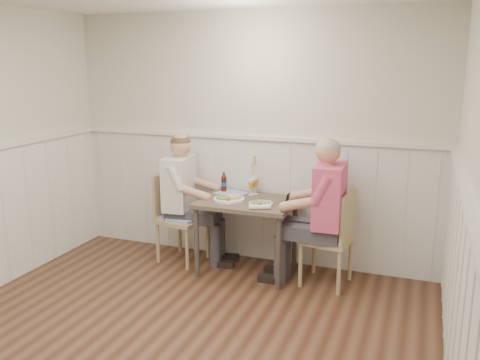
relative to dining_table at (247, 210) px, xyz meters
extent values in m
cube|color=beige|center=(-0.11, 0.41, 0.65)|extent=(4.00, 0.04, 2.60)
cube|color=beige|center=(1.89, -1.84, 0.65)|extent=(0.04, 4.50, 2.60)
cube|color=silver|center=(-0.11, 0.39, 0.00)|extent=(3.98, 0.03, 1.30)
cube|color=silver|center=(1.88, -1.84, 0.00)|extent=(0.03, 4.48, 1.30)
cube|color=silver|center=(-0.11, 0.38, 0.67)|extent=(3.98, 0.06, 0.04)
cube|color=silver|center=(1.86, -1.84, 0.67)|extent=(0.06, 4.48, 0.04)
cube|color=brown|center=(0.00, 0.00, 0.08)|extent=(0.93, 0.70, 0.04)
cylinder|color=#3F3833|center=(-0.42, -0.30, -0.29)|extent=(0.05, 0.05, 0.71)
cylinder|color=#3F3833|center=(-0.42, 0.30, -0.29)|extent=(0.05, 0.05, 0.71)
cylinder|color=#3F3833|center=(0.42, -0.30, -0.29)|extent=(0.05, 0.05, 0.71)
cylinder|color=#3F3833|center=(0.42, 0.30, -0.29)|extent=(0.05, 0.05, 0.71)
cube|color=tan|center=(0.81, -0.01, -0.20)|extent=(0.49, 0.49, 0.04)
cube|color=#4A5AA8|center=(0.81, -0.01, -0.17)|extent=(0.44, 0.44, 0.03)
cube|color=tan|center=(1.00, -0.04, 0.04)|extent=(0.09, 0.44, 0.46)
cylinder|color=tan|center=(0.97, -0.22, -0.44)|extent=(0.04, 0.04, 0.43)
cylinder|color=tan|center=(0.60, -0.17, -0.44)|extent=(0.04, 0.04, 0.43)
cylinder|color=tan|center=(1.02, 0.15, -0.44)|extent=(0.04, 0.04, 0.43)
cylinder|color=tan|center=(0.65, 0.20, -0.44)|extent=(0.04, 0.04, 0.43)
cube|color=tan|center=(-0.74, 0.05, -0.19)|extent=(0.51, 0.51, 0.04)
cube|color=#4A5AA8|center=(-0.74, 0.05, -0.16)|extent=(0.46, 0.46, 0.03)
cube|color=tan|center=(-0.94, 0.08, 0.06)|extent=(0.11, 0.44, 0.47)
cylinder|color=tan|center=(-0.90, 0.27, -0.43)|extent=(0.04, 0.04, 0.43)
cylinder|color=tan|center=(-0.52, 0.20, -0.43)|extent=(0.04, 0.04, 0.43)
cylinder|color=tan|center=(-0.96, -0.11, -0.43)|extent=(0.04, 0.04, 0.43)
cylinder|color=tan|center=(-0.59, -0.17, -0.43)|extent=(0.04, 0.04, 0.43)
cube|color=#3F3F47|center=(0.81, -0.06, -0.41)|extent=(0.47, 0.43, 0.47)
cube|color=#3F3F47|center=(0.59, -0.06, -0.11)|extent=(0.45, 0.39, 0.14)
cube|color=#CF567D|center=(0.81, -0.06, 0.24)|extent=(0.26, 0.47, 0.58)
sphere|color=tan|center=(0.81, -0.06, 0.66)|extent=(0.23, 0.23, 0.23)
sphere|color=#A5A5A0|center=(0.81, -0.06, 0.69)|extent=(0.22, 0.22, 0.22)
cube|color=black|center=(0.43, -0.07, 0.24)|extent=(0.02, 0.07, 0.14)
cube|color=#3F3F47|center=(-0.76, 0.06, -0.42)|extent=(0.49, 0.46, 0.45)
cube|color=#3F3F47|center=(-0.56, 0.08, -0.14)|extent=(0.47, 0.41, 0.13)
cube|color=white|center=(-0.76, 0.06, 0.20)|extent=(0.30, 0.47, 0.55)
sphere|color=tan|center=(-0.76, 0.06, 0.60)|extent=(0.22, 0.22, 0.22)
sphere|color=#4C3828|center=(-0.76, 0.06, 0.63)|extent=(0.21, 0.21, 0.21)
cylinder|color=white|center=(0.18, -0.10, 0.11)|extent=(0.23, 0.23, 0.02)
ellipsoid|color=#3F722D|center=(0.14, -0.12, 0.14)|extent=(0.11, 0.10, 0.04)
sphere|color=tan|center=(0.23, -0.09, 0.13)|extent=(0.03, 0.03, 0.03)
cube|color=#905F53|center=(0.19, -0.05, 0.12)|extent=(0.07, 0.04, 0.01)
cylinder|color=white|center=(0.24, -0.05, 0.13)|extent=(0.05, 0.05, 0.03)
cylinder|color=white|center=(-0.17, -0.06, 0.11)|extent=(0.31, 0.31, 0.02)
ellipsoid|color=#3F722D|center=(-0.21, -0.09, 0.15)|extent=(0.15, 0.13, 0.06)
sphere|color=tan|center=(-0.10, -0.05, 0.14)|extent=(0.04, 0.04, 0.04)
cylinder|color=silver|center=(0.00, 0.26, 0.10)|extent=(0.07, 0.07, 0.01)
cylinder|color=silver|center=(0.00, 0.26, 0.15)|extent=(0.01, 0.01, 0.08)
cone|color=gold|center=(0.00, 0.26, 0.22)|extent=(0.08, 0.08, 0.07)
cylinder|color=silver|center=(0.00, 0.26, 0.28)|extent=(0.08, 0.08, 0.03)
cylinder|color=silver|center=(-0.03, 0.21, 0.10)|extent=(0.06, 0.06, 0.01)
cylinder|color=silver|center=(-0.03, 0.21, 0.14)|extent=(0.01, 0.01, 0.07)
cone|color=gold|center=(-0.03, 0.21, 0.21)|extent=(0.07, 0.07, 0.06)
cylinder|color=silver|center=(-0.03, 0.21, 0.25)|extent=(0.07, 0.07, 0.03)
cylinder|color=#321609|center=(-0.35, 0.25, 0.18)|extent=(0.06, 0.06, 0.15)
cone|color=#321609|center=(-0.35, 0.25, 0.27)|extent=(0.06, 0.06, 0.04)
cylinder|color=#321609|center=(-0.35, 0.25, 0.29)|extent=(0.02, 0.02, 0.03)
cylinder|color=#1842AC|center=(-0.35, 0.25, 0.18)|extent=(0.06, 0.06, 0.04)
cylinder|color=white|center=(0.22, -0.26, 0.12)|extent=(0.20, 0.12, 0.04)
cylinder|color=silver|center=(-0.04, 0.27, 0.14)|extent=(0.05, 0.05, 0.09)
cylinder|color=tan|center=(-0.04, 0.27, 0.30)|extent=(0.03, 0.03, 0.29)
cone|color=tan|center=(-0.04, 0.27, 0.48)|extent=(0.04, 0.04, 0.10)
cube|color=#4A5AA8|center=(-0.25, 0.20, 0.10)|extent=(0.35, 0.31, 0.01)
camera|label=1|loc=(1.62, -4.57, 1.43)|focal=38.00mm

